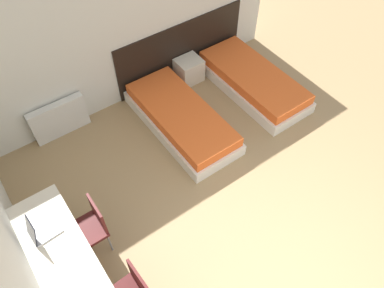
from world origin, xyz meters
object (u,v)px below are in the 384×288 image
at_px(chair_near_laptop, 90,226).
at_px(bed_near_window, 181,119).
at_px(bed_near_door, 253,81).
at_px(nightstand, 189,70).
at_px(laptop, 41,231).

bearing_deg(chair_near_laptop, bed_near_window, 27.80).
bearing_deg(chair_near_laptop, bed_near_door, 16.95).
distance_m(bed_near_window, nightstand, 1.11).
height_order(bed_near_window, bed_near_door, same).
xyz_separation_m(nightstand, laptop, (-3.18, -1.80, 0.62)).
height_order(bed_near_door, nightstand, nightstand).
distance_m(nightstand, chair_near_laptop, 3.30).
bearing_deg(bed_near_door, chair_near_laptop, -163.54).
height_order(bed_near_window, laptop, laptop).
relative_size(nightstand, laptop, 1.32).
xyz_separation_m(bed_near_window, nightstand, (0.74, 0.83, 0.04)).
bearing_deg(bed_near_window, nightstand, 48.48).
height_order(bed_near_window, chair_near_laptop, chair_near_laptop).
relative_size(chair_near_laptop, laptop, 2.63).
xyz_separation_m(bed_near_door, chair_near_laptop, (-3.45, -1.02, 0.31)).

